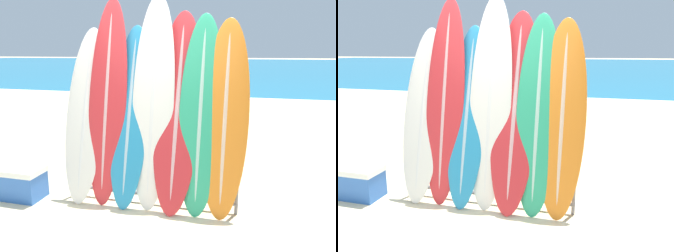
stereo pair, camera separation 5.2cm
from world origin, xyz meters
The scene contains 13 objects.
ground_plane centered at (0.00, 0.00, 0.00)m, with size 160.00×160.00×0.00m, color beige.
ocean_water centered at (0.00, 39.57, 0.00)m, with size 120.00×60.00×0.01m.
surfboard_rack centered at (0.05, 0.79, 0.43)m, with size 2.10×0.04×0.79m.
surfboard_slot_0 centered at (-0.82, 0.84, 1.08)m, with size 0.53×0.72×2.15m.
surfboard_slot_1 centered at (-0.52, 0.86, 1.25)m, with size 0.49×0.65×2.50m.
surfboard_slot_2 centered at (-0.23, 0.85, 1.08)m, with size 0.49×0.72×2.17m.
surfboard_slot_3 centered at (0.05, 0.87, 1.26)m, with size 0.51×0.61×2.51m.
surfboard_slot_4 centered at (0.35, 0.88, 1.17)m, with size 0.56×0.81×2.33m.
surfboard_slot_5 centered at (0.63, 0.84, 1.14)m, with size 0.50×0.60×2.28m.
surfboard_slot_6 centered at (0.91, 0.83, 1.11)m, with size 0.52×0.56×2.22m.
person_near_water centered at (0.63, 5.88, 0.89)m, with size 0.27×0.23×1.62m.
person_mid_beach centered at (-2.22, 6.57, 0.92)m, with size 0.23×0.29×1.69m.
cooler_box centered at (-1.61, 0.52, 0.21)m, with size 0.56×0.37×0.41m.
Camera 1 is at (1.21, -2.77, 1.86)m, focal length 35.00 mm.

